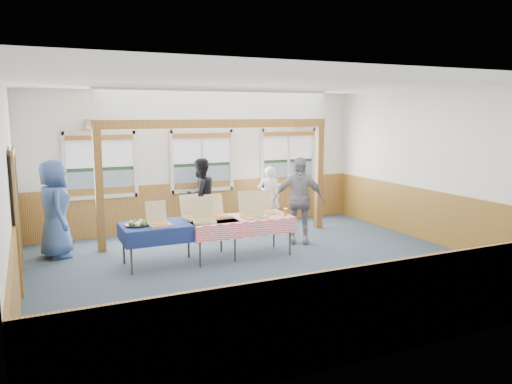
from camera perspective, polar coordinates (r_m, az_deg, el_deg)
floor at (r=8.96m, az=1.17°, el=-8.60°), size 8.00×8.00×0.00m
ceiling at (r=8.55m, az=1.24°, el=12.30°), size 8.00×8.00×0.00m
wall_back at (r=11.84m, az=-6.25°, el=3.58°), size 8.00×0.00×8.00m
wall_front at (r=5.71m, az=16.78°, el=-2.58°), size 8.00×0.00×8.00m
wall_left at (r=7.76m, az=-26.41°, el=-0.16°), size 0.00×8.00×8.00m
wall_right at (r=10.96m, az=20.39°, el=2.63°), size 0.00×8.00×8.00m
wainscot_back at (r=11.96m, az=-6.12°, el=-1.45°), size 7.98×0.05×1.10m
wainscot_front at (r=6.02m, az=16.16°, el=-12.37°), size 7.98×0.05×1.10m
wainscot_left at (r=7.98m, az=-25.70°, el=-7.62°), size 0.05×6.98×1.10m
wainscot_right at (r=11.09m, az=20.00°, el=-2.76°), size 0.05×6.98×1.10m
cased_opening at (r=8.74m, az=-25.76°, el=-2.85°), size 0.06×1.30×2.10m
window_left at (r=11.27m, az=-17.35°, el=3.35°), size 1.56×0.10×1.46m
window_mid at (r=11.79m, az=-6.19°, el=3.94°), size 1.56×0.10×1.46m
window_right at (r=12.71m, az=3.71°, el=4.34°), size 1.56×0.10×1.46m
post_left at (r=10.16m, az=-17.48°, el=0.05°), size 0.15×0.15×2.40m
post_right at (r=11.86m, az=7.21°, el=1.63°), size 0.15×0.15×2.40m
cross_beam at (r=10.65m, az=-4.25°, el=7.81°), size 5.15×0.18×0.18m
table_left at (r=9.17m, az=-8.77°, el=-3.72°), size 2.23×1.46×0.76m
table_right at (r=9.45m, az=-1.90°, el=-3.24°), size 2.02×0.94×0.76m
pizza_box_a at (r=8.94m, az=-11.06°, el=-3.35°), size 0.37×0.45×0.40m
pizza_box_b at (r=9.39m, az=-7.05°, el=-2.64°), size 0.47×0.54×0.43m
pizza_box_c at (r=9.08m, az=-5.99°, el=-3.03°), size 0.47×0.54×0.43m
pizza_box_d at (r=9.48m, az=-4.34°, el=-2.51°), size 0.44×0.51×0.42m
pizza_box_e at (r=9.46m, az=-0.32°, el=-2.47°), size 0.44×0.54×0.47m
pizza_box_f at (r=9.82m, az=1.26°, el=-2.08°), size 0.40×0.48×0.42m
veggie_tray at (r=8.98m, az=-13.39°, el=-3.59°), size 0.43×0.43×0.10m
drink_glass at (r=9.56m, az=3.38°, el=-2.32°), size 0.07×0.07×0.15m
woman_white at (r=11.93m, az=1.51°, el=-0.53°), size 0.61×0.48×1.46m
woman_black at (r=11.47m, az=-6.38°, el=-0.38°), size 0.99×0.88×1.70m
man_blue at (r=10.10m, az=-22.00°, el=-1.80°), size 0.66×0.95×1.86m
person_grey at (r=10.48m, az=4.90°, el=-0.92°), size 1.15×0.89×1.82m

